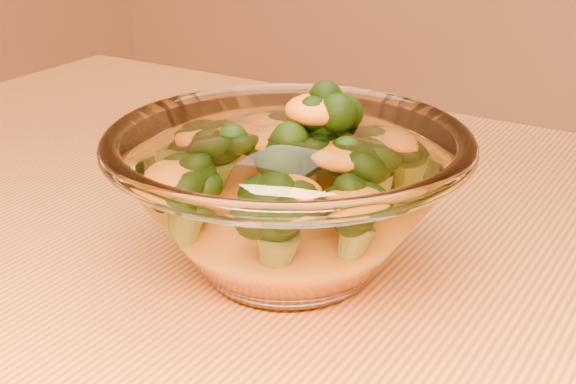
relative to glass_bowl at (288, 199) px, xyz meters
The scene contains 3 objects.
glass_bowl is the anchor object (origin of this frame).
cheese_sauce 0.02m from the glass_bowl, ahead, with size 0.12×0.12×0.03m, color orange.
broccoli_heap 0.02m from the glass_bowl, 108.90° to the left, with size 0.14×0.14×0.08m.
Camera 1 is at (0.12, -0.33, 0.99)m, focal length 50.00 mm.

